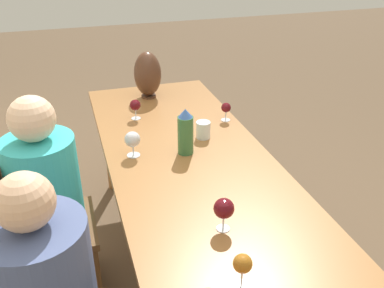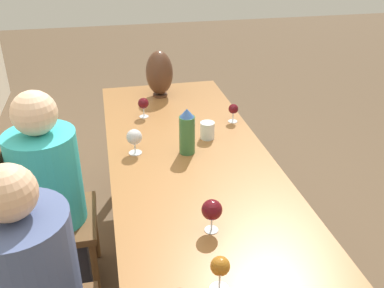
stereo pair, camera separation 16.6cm
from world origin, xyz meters
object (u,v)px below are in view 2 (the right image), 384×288
at_px(wine_glass_5, 134,137).
at_px(chair_far, 40,217).
at_px(water_tumbler, 207,130).
at_px(wine_glass_2, 220,267).
at_px(water_bottle, 187,132).
at_px(wine_glass_1, 233,110).
at_px(wine_glass_3, 212,210).
at_px(person_far, 52,192).
at_px(wine_glass_4, 143,104).
at_px(vase, 159,73).

bearing_deg(wine_glass_5, chair_far, 97.34).
bearing_deg(water_tumbler, wine_glass_2, 168.11).
distance_m(water_bottle, wine_glass_1, 0.48).
height_order(wine_glass_1, wine_glass_3, wine_glass_3).
bearing_deg(person_far, wine_glass_3, -133.03).
bearing_deg(wine_glass_3, wine_glass_1, -21.66).
bearing_deg(water_bottle, person_far, 91.25).
xyz_separation_m(water_bottle, chair_far, (-0.02, 0.80, -0.41)).
distance_m(water_bottle, person_far, 0.76).
distance_m(water_tumbler, wine_glass_1, 0.28).
distance_m(wine_glass_3, wine_glass_4, 1.18).
relative_size(vase, wine_glass_2, 2.35).
xyz_separation_m(vase, wine_glass_3, (-1.50, 0.01, -0.07)).
distance_m(vase, wine_glass_5, 0.84).
distance_m(wine_glass_3, person_far, 0.96).
bearing_deg(wine_glass_5, water_tumbler, -77.91).
height_order(water_bottle, vase, vase).
relative_size(wine_glass_4, person_far, 0.10).
bearing_deg(wine_glass_4, water_bottle, -161.44).
xyz_separation_m(water_tumbler, wine_glass_3, (-0.79, 0.18, 0.05)).
relative_size(wine_glass_2, wine_glass_5, 1.00).
distance_m(wine_glass_1, chair_far, 1.26).
bearing_deg(vase, wine_glass_1, -144.36).
bearing_deg(wine_glass_4, vase, -24.51).
height_order(wine_glass_2, wine_glass_3, wine_glass_3).
height_order(vase, wine_glass_5, vase).
xyz_separation_m(vase, wine_glass_5, (-0.80, 0.25, -0.07)).
distance_m(vase, wine_glass_1, 0.65).
bearing_deg(person_far, wine_glass_2, -146.21).
height_order(wine_glass_3, person_far, person_far).
bearing_deg(wine_glass_1, wine_glass_4, 70.34).
xyz_separation_m(water_tumbler, vase, (0.71, 0.17, 0.12)).
distance_m(wine_glass_4, chair_far, 0.90).
bearing_deg(wine_glass_2, water_tumbler, -11.89).
height_order(water_bottle, chair_far, water_bottle).
bearing_deg(wine_glass_1, person_far, 107.68).
relative_size(water_bottle, chair_far, 0.28).
relative_size(wine_glass_2, wine_glass_4, 1.10).
distance_m(wine_glass_1, wine_glass_5, 0.68).
height_order(wine_glass_1, chair_far, wine_glass_1).
xyz_separation_m(vase, wine_glass_2, (-1.81, 0.07, -0.07)).
relative_size(vase, wine_glass_1, 2.81).
distance_m(wine_glass_2, person_far, 1.16).
bearing_deg(chair_far, water_bottle, -88.88).
relative_size(wine_glass_3, chair_far, 0.16).
distance_m(water_tumbler, wine_glass_2, 1.13).
relative_size(water_tumbler, wine_glass_2, 0.71).
xyz_separation_m(water_bottle, vase, (0.85, 0.02, 0.04)).
bearing_deg(wine_glass_2, chair_far, 37.10).
distance_m(wine_glass_1, wine_glass_2, 1.36).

